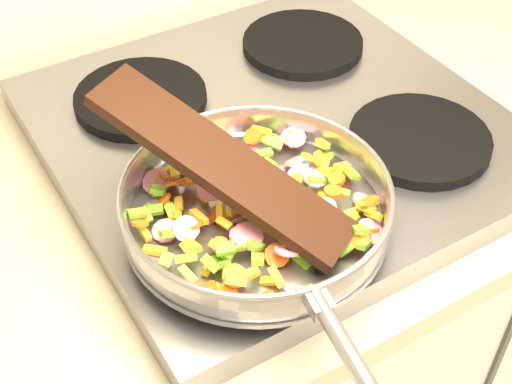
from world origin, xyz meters
TOP-DOWN VIEW (x-y plane):
  - cooktop at (-0.70, 1.67)m, footprint 0.60×0.60m
  - grate_fl at (-0.84, 1.52)m, footprint 0.19×0.19m
  - grate_fr at (-0.56, 1.52)m, footprint 0.19×0.19m
  - grate_bl at (-0.84, 1.81)m, footprint 0.19×0.19m
  - grate_br at (-0.56, 1.81)m, footprint 0.19×0.19m
  - saute_pan at (-0.83, 1.50)m, footprint 0.35×0.51m
  - vegetable_heap at (-0.82, 1.51)m, footprint 0.28×0.27m
  - wooden_spatula at (-0.86, 1.53)m, footprint 0.22×0.30m

SIDE VIEW (x-z plane):
  - cooktop at x=-0.70m, z-range 0.90..0.94m
  - grate_fl at x=-0.84m, z-range 0.94..0.96m
  - grate_fr at x=-0.56m, z-range 0.94..0.96m
  - grate_bl at x=-0.84m, z-range 0.94..0.96m
  - grate_br at x=-0.56m, z-range 0.94..0.96m
  - vegetable_heap at x=-0.82m, z-range 0.95..1.00m
  - saute_pan at x=-0.83m, z-range 0.96..1.01m
  - wooden_spatula at x=-0.86m, z-range 0.97..1.10m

